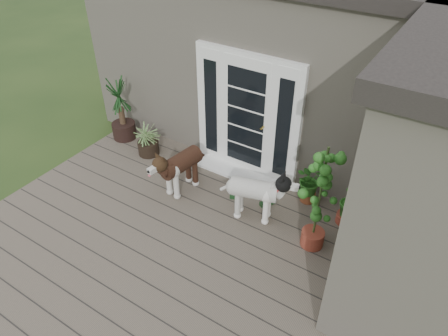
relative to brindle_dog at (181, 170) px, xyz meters
The scene contains 15 objects.
deck 1.46m from the brindle_dog, 55.41° to the right, with size 6.20×4.60×0.12m, color #6B5B4C.
house_main 3.37m from the brindle_dog, 75.85° to the left, with size 7.40×4.00×3.10m, color #665E54.
house_wing 3.83m from the brindle_dog, ahead, with size 1.60×2.40×3.10m, color #665E54.
door_unit 1.39m from the brindle_dog, 61.19° to the left, with size 1.90×0.14×2.15m, color white.
door_step 1.11m from the brindle_dog, 55.88° to the left, with size 1.60×0.40×0.05m, color white.
brindle_dog is the anchor object (origin of this frame).
white_dog 1.32m from the brindle_dog, ahead, with size 0.41×0.95×0.79m, color white, non-canonical shape.
spider_plant 1.28m from the brindle_dog, 156.82° to the left, with size 0.65×0.65×0.69m, color #7C9A5F, non-canonical shape.
yucca 2.10m from the brindle_dog, 160.63° to the left, with size 0.86×0.86×1.25m, color black, non-canonical shape.
herb_a 2.07m from the brindle_dog, 24.69° to the left, with size 0.47×0.47×0.60m, color #255217.
herb_b 2.65m from the brindle_dog, 15.22° to the left, with size 0.35×0.35×0.52m, color #285718.
herb_c 3.03m from the brindle_dog, 15.65° to the left, with size 0.36×0.36×0.56m, color #1C621C.
sapling 2.36m from the brindle_dog, ahead, with size 0.51×0.51×1.73m, color #1E4D16, non-canonical shape.
clog_left 0.94m from the brindle_dog, 23.62° to the left, with size 0.14×0.30×0.09m, color #163818, non-canonical shape.
clog_right 1.48m from the brindle_dog, 16.86° to the left, with size 0.13×0.29×0.09m, color black, non-canonical shape.
Camera 1 is at (2.68, -2.60, 4.52)m, focal length 33.03 mm.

